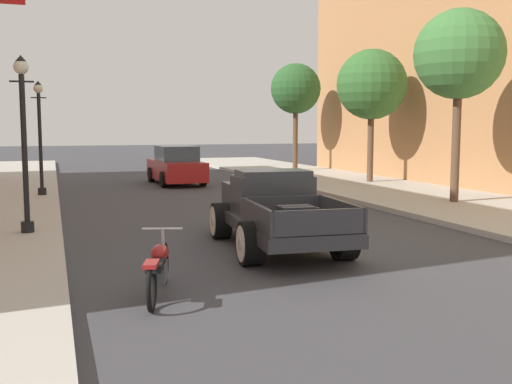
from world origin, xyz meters
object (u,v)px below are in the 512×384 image
street_tree_nearest (459,55)px  street_tree_third (296,89)px  street_tree_second (372,85)px  street_lamp_far (40,129)px  hotrod_truck_gunmetal (274,210)px  street_lamp_near (24,131)px  car_background_red (176,166)px  motorcycle_parked (158,267)px

street_tree_nearest → street_tree_third: size_ratio=1.04×
street_tree_second → street_lamp_far: bearing=-176.1°
street_lamp_far → street_tree_third: bearing=33.2°
street_lamp_far → hotrod_truck_gunmetal: bearing=-65.3°
street_lamp_near → car_background_red: bearing=64.2°
street_lamp_far → street_tree_third: street_tree_third is taller
street_lamp_near → street_tree_third: (12.98, 16.05, 2.06)m
hotrod_truck_gunmetal → street_tree_third: size_ratio=0.89×
hotrod_truck_gunmetal → street_tree_nearest: size_ratio=0.85×
street_lamp_far → street_lamp_near: bearing=-91.5°
motorcycle_parked → street_lamp_near: street_lamp_near is taller
hotrod_truck_gunmetal → motorcycle_parked: hotrod_truck_gunmetal is taller
car_background_red → street_lamp_near: 12.97m
motorcycle_parked → street_lamp_far: (-1.78, 13.16, 1.94)m
motorcycle_parked → street_tree_second: (11.35, 14.05, 3.76)m
street_tree_nearest → motorcycle_parked: bearing=-145.7°
car_background_red → street_lamp_far: 6.86m
motorcycle_parked → street_tree_nearest: street_tree_nearest is taller
car_background_red → street_tree_nearest: size_ratio=0.74×
motorcycle_parked → street_lamp_near: 6.14m
hotrod_truck_gunmetal → street_tree_third: street_tree_third is taller
car_background_red → street_tree_nearest: 12.66m
street_lamp_far → street_tree_nearest: 13.80m
street_lamp_near → street_lamp_far: (0.20, 7.68, 0.00)m
street_lamp_near → street_tree_second: bearing=32.7°
hotrod_truck_gunmetal → motorcycle_parked: 4.19m
car_background_red → motorcycle_parked: bearing=-102.0°
street_tree_nearest → street_tree_second: size_ratio=1.06×
motorcycle_parked → car_background_red: 17.45m
street_tree_second → street_tree_third: bearing=92.7°
street_lamp_near → street_tree_second: 15.95m
street_lamp_near → street_tree_third: street_tree_third is taller
motorcycle_parked → street_lamp_far: street_lamp_far is taller
motorcycle_parked → street_tree_second: street_tree_second is taller
car_background_red → street_lamp_near: (-5.61, -11.58, 1.62)m
motorcycle_parked → car_background_red: car_background_red is taller
street_tree_nearest → street_tree_third: 14.44m
car_background_red → street_tree_second: street_tree_second is taller
hotrod_truck_gunmetal → street_tree_second: size_ratio=0.91×
hotrod_truck_gunmetal → street_tree_third: bearing=66.4°
street_lamp_near → motorcycle_parked: bearing=-70.1°
street_lamp_far → street_tree_nearest: street_tree_nearest is taller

